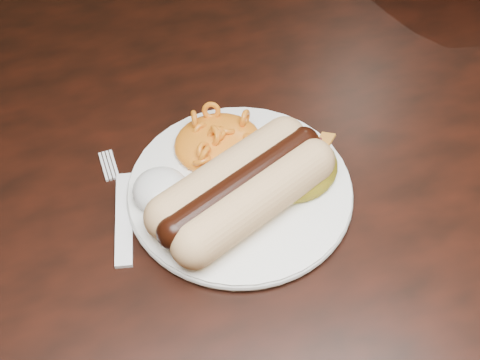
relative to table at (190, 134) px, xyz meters
name	(u,v)px	position (x,y,z in m)	size (l,w,h in m)	color
table	(190,134)	(0.00, 0.00, 0.00)	(1.60, 0.90, 0.75)	black
plate	(240,190)	(0.00, -0.17, 0.10)	(0.20, 0.20, 0.01)	white
hotdog	(242,187)	(0.00, -0.19, 0.12)	(0.15, 0.12, 0.04)	#FEBD85
mac_and_cheese	(218,135)	(0.00, -0.12, 0.12)	(0.08, 0.08, 0.03)	orange
sour_cream	(160,186)	(-0.07, -0.16, 0.12)	(0.05, 0.05, 0.03)	silver
taco_salad	(291,159)	(0.05, -0.16, 0.12)	(0.09, 0.08, 0.04)	#C97318
fork	(124,218)	(-0.10, -0.16, 0.09)	(0.02, 0.15, 0.00)	white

